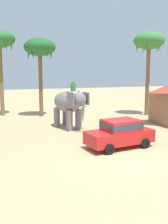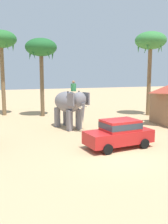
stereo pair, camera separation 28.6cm
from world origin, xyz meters
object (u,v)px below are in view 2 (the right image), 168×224
object	(u,v)px
elephant_with_mahout	(69,104)
palm_tree_near_hut	(1,42)
palm_tree_behind_elephant	(150,43)
car_sedan_foreground	(119,133)
palm_tree_left_of_road	(41,49)

from	to	relation	value
elephant_with_mahout	palm_tree_near_hut	distance (m)	11.34
palm_tree_behind_elephant	car_sedan_foreground	bearing A→B (deg)	-133.59
car_sedan_foreground	elephant_with_mahout	xyz separation A→B (m)	(-1.06, 6.21, 1.06)
elephant_with_mahout	palm_tree_near_hut	world-z (taller)	palm_tree_near_hut
palm_tree_behind_elephant	palm_tree_left_of_road	size ratio (longest dim) A/B	1.09
elephant_with_mahout	palm_tree_left_of_road	size ratio (longest dim) A/B	0.50
car_sedan_foreground	palm_tree_near_hut	bearing A→B (deg)	110.13
palm_tree_near_hut	palm_tree_behind_elephant	bearing A→B (deg)	-21.85
palm_tree_behind_elephant	palm_tree_near_hut	bearing A→B (deg)	158.15
palm_tree_behind_elephant	palm_tree_near_hut	distance (m)	15.40
car_sedan_foreground	palm_tree_left_of_road	bearing A→B (deg)	97.90
car_sedan_foreground	elephant_with_mahout	distance (m)	6.39
car_sedan_foreground	palm_tree_left_of_road	world-z (taller)	palm_tree_left_of_road
car_sedan_foreground	palm_tree_left_of_road	distance (m)	14.30
car_sedan_foreground	palm_tree_behind_elephant	world-z (taller)	palm_tree_behind_elephant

